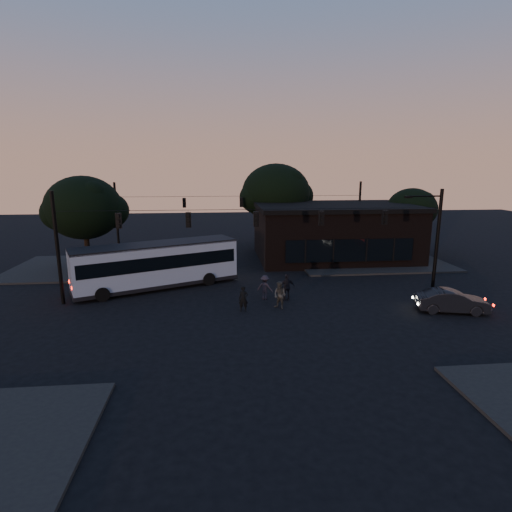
{
  "coord_description": "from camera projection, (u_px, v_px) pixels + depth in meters",
  "views": [
    {
      "loc": [
        -2.62,
        -22.6,
        8.89
      ],
      "look_at": [
        0.0,
        4.0,
        3.0
      ],
      "focal_mm": 28.0,
      "sensor_mm": 36.0,
      "label": 1
    }
  ],
  "objects": [
    {
      "name": "pedestrian_c",
      "position": [
        287.0,
        287.0,
        27.28
      ],
      "size": [
        1.16,
        0.62,
        1.89
      ],
      "primitive_type": "imported",
      "rotation": [
        0.0,
        0.0,
        3.29
      ],
      "color": "black",
      "rests_on": "ground"
    },
    {
      "name": "signal_rig_near",
      "position": [
        256.0,
        235.0,
        27.06
      ],
      "size": [
        26.24,
        0.3,
        7.5
      ],
      "color": "black",
      "rests_on": "ground"
    },
    {
      "name": "tree_behind",
      "position": [
        276.0,
        193.0,
        44.56
      ],
      "size": [
        7.6,
        7.6,
        9.43
      ],
      "color": "black",
      "rests_on": "ground"
    },
    {
      "name": "building",
      "position": [
        334.0,
        231.0,
        39.93
      ],
      "size": [
        15.4,
        10.41,
        5.4
      ],
      "color": "black",
      "rests_on": "ground"
    },
    {
      "name": "pedestrian_b",
      "position": [
        280.0,
        295.0,
        25.68
      ],
      "size": [
        1.1,
        1.09,
        1.8
      ],
      "primitive_type": "imported",
      "rotation": [
        0.0,
        0.0,
        -0.73
      ],
      "color": "#33342F",
      "rests_on": "ground"
    },
    {
      "name": "tree_left",
      "position": [
        84.0,
        208.0,
        34.23
      ],
      "size": [
        6.4,
        6.4,
        8.3
      ],
      "color": "black",
      "rests_on": "ground"
    },
    {
      "name": "signal_rig_far",
      "position": [
        241.0,
        213.0,
        42.66
      ],
      "size": [
        26.24,
        0.3,
        7.5
      ],
      "color": "black",
      "rests_on": "ground"
    },
    {
      "name": "car",
      "position": [
        452.0,
        301.0,
        25.1
      ],
      "size": [
        4.54,
        2.45,
        1.42
      ],
      "primitive_type": "imported",
      "rotation": [
        0.0,
        0.0,
        1.34
      ],
      "color": "black",
      "rests_on": "ground"
    },
    {
      "name": "tree_right",
      "position": [
        412.0,
        209.0,
        42.35
      ],
      "size": [
        5.2,
        5.2,
        6.86
      ],
      "color": "black",
      "rests_on": "ground"
    },
    {
      "name": "ground",
      "position": [
        262.0,
        318.0,
        24.13
      ],
      "size": [
        120.0,
        120.0,
        0.0
      ],
      "primitive_type": "plane",
      "color": "black",
      "rests_on": "ground"
    },
    {
      "name": "sidewalk_far_right",
      "position": [
        368.0,
        261.0,
        38.87
      ],
      "size": [
        14.0,
        10.0,
        0.15
      ],
      "primitive_type": "cube",
      "color": "black",
      "rests_on": "ground"
    },
    {
      "name": "sidewalk_far_left",
      "position": [
        93.0,
        267.0,
        36.38
      ],
      "size": [
        14.0,
        10.0,
        0.15
      ],
      "primitive_type": "cube",
      "color": "black",
      "rests_on": "ground"
    },
    {
      "name": "pedestrian_d",
      "position": [
        265.0,
        287.0,
        27.52
      ],
      "size": [
        1.27,
        1.04,
        1.71
      ],
      "primitive_type": "imported",
      "rotation": [
        0.0,
        0.0,
        2.71
      ],
      "color": "black",
      "rests_on": "ground"
    },
    {
      "name": "bus",
      "position": [
        157.0,
        263.0,
        30.01
      ],
      "size": [
        12.23,
        7.5,
        3.42
      ],
      "rotation": [
        0.0,
        0.0,
        0.42
      ],
      "color": "#8A9AB0",
      "rests_on": "ground"
    },
    {
      "name": "pedestrian_a",
      "position": [
        243.0,
        299.0,
        25.18
      ],
      "size": [
        0.65,
        0.47,
        1.66
      ],
      "primitive_type": "imported",
      "rotation": [
        0.0,
        0.0,
        -0.12
      ],
      "color": "black",
      "rests_on": "ground"
    }
  ]
}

